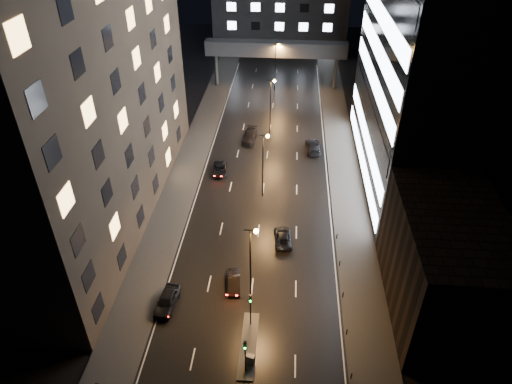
{
  "coord_description": "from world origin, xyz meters",
  "views": [
    {
      "loc": [
        3.29,
        -26.56,
        38.86
      ],
      "look_at": [
        -0.6,
        23.19,
        4.0
      ],
      "focal_mm": 32.0,
      "sensor_mm": 36.0,
      "label": 1
    }
  ],
  "objects_px": {
    "car_away_a": "(167,301)",
    "car_away_d": "(250,136)",
    "car_toward_b": "(313,146)",
    "utility_cabinet": "(251,359)",
    "car_away_b": "(234,282)",
    "car_away_c": "(220,169)",
    "car_toward_a": "(283,237)"
  },
  "relations": [
    {
      "from": "car_away_b",
      "to": "car_toward_a",
      "type": "bearing_deg",
      "value": 49.52
    },
    {
      "from": "car_away_b",
      "to": "utility_cabinet",
      "type": "relative_size",
      "value": 3.27
    },
    {
      "from": "car_away_b",
      "to": "car_toward_a",
      "type": "relative_size",
      "value": 0.85
    },
    {
      "from": "car_away_a",
      "to": "car_away_b",
      "type": "bearing_deg",
      "value": 32.36
    },
    {
      "from": "car_away_d",
      "to": "car_toward_b",
      "type": "bearing_deg",
      "value": -11.4
    },
    {
      "from": "car_away_d",
      "to": "car_away_b",
      "type": "bearing_deg",
      "value": -84.61
    },
    {
      "from": "utility_cabinet",
      "to": "car_away_d",
      "type": "bearing_deg",
      "value": 112.0
    },
    {
      "from": "car_away_d",
      "to": "car_toward_b",
      "type": "xyz_separation_m",
      "value": [
        11.09,
        -2.91,
        0.03
      ]
    },
    {
      "from": "car_away_b",
      "to": "car_toward_a",
      "type": "distance_m",
      "value": 9.79
    },
    {
      "from": "car_away_c",
      "to": "car_away_d",
      "type": "bearing_deg",
      "value": 65.45
    },
    {
      "from": "car_away_b",
      "to": "car_away_d",
      "type": "bearing_deg",
      "value": 84.82
    },
    {
      "from": "car_away_a",
      "to": "car_toward_a",
      "type": "height_order",
      "value": "car_away_a"
    },
    {
      "from": "car_away_d",
      "to": "car_toward_a",
      "type": "bearing_deg",
      "value": -72.8
    },
    {
      "from": "car_toward_b",
      "to": "utility_cabinet",
      "type": "distance_m",
      "value": 42.74
    },
    {
      "from": "car_away_a",
      "to": "car_away_d",
      "type": "bearing_deg",
      "value": 87.09
    },
    {
      "from": "car_away_a",
      "to": "utility_cabinet",
      "type": "relative_size",
      "value": 3.89
    },
    {
      "from": "car_away_c",
      "to": "utility_cabinet",
      "type": "relative_size",
      "value": 3.75
    },
    {
      "from": "car_toward_b",
      "to": "utility_cabinet",
      "type": "bearing_deg",
      "value": 76.93
    },
    {
      "from": "car_away_d",
      "to": "car_toward_b",
      "type": "relative_size",
      "value": 0.96
    },
    {
      "from": "car_away_c",
      "to": "car_away_b",
      "type": "bearing_deg",
      "value": -83.8
    },
    {
      "from": "car_away_c",
      "to": "utility_cabinet",
      "type": "xyz_separation_m",
      "value": [
        7.87,
        -33.92,
        0.12
      ]
    },
    {
      "from": "car_away_b",
      "to": "car_toward_b",
      "type": "distance_m",
      "value": 33.56
    },
    {
      "from": "utility_cabinet",
      "to": "car_toward_a",
      "type": "bearing_deg",
      "value": 98.84
    },
    {
      "from": "car_away_a",
      "to": "utility_cabinet",
      "type": "bearing_deg",
      "value": -28.64
    },
    {
      "from": "car_away_a",
      "to": "utility_cabinet",
      "type": "height_order",
      "value": "car_away_a"
    },
    {
      "from": "car_away_d",
      "to": "utility_cabinet",
      "type": "bearing_deg",
      "value": -81.53
    },
    {
      "from": "car_away_a",
      "to": "car_toward_b",
      "type": "distance_m",
      "value": 39.34
    },
    {
      "from": "car_away_c",
      "to": "car_away_d",
      "type": "xyz_separation_m",
      "value": [
        3.79,
        11.15,
        0.16
      ]
    },
    {
      "from": "car_away_d",
      "to": "utility_cabinet",
      "type": "relative_size",
      "value": 4.48
    },
    {
      "from": "car_toward_a",
      "to": "car_toward_b",
      "type": "bearing_deg",
      "value": -105.6
    },
    {
      "from": "car_away_b",
      "to": "car_away_d",
      "type": "distance_m",
      "value": 35.03
    },
    {
      "from": "car_away_a",
      "to": "car_away_c",
      "type": "relative_size",
      "value": 1.04
    }
  ]
}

